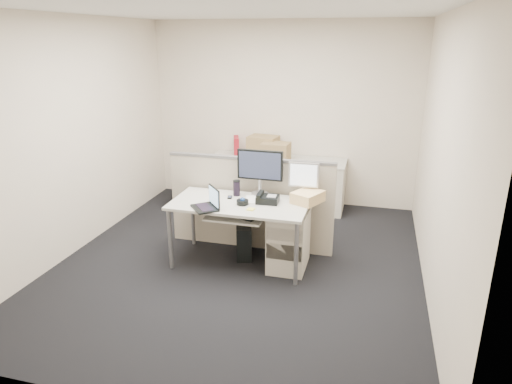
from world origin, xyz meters
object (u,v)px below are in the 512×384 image
(laptop, at_px, (204,199))
(desk_phone, at_px, (268,199))
(monitor_main, at_px, (260,173))
(desk, at_px, (240,208))

(laptop, height_order, desk_phone, laptop)
(monitor_main, bearing_deg, desk_phone, -56.76)
(laptop, bearing_deg, monitor_main, 102.86)
(desk, height_order, laptop, laptop)
(monitor_main, height_order, desk_phone, monitor_main)
(desk, distance_m, monitor_main, 0.48)
(monitor_main, relative_size, laptop, 1.75)
(desk_phone, bearing_deg, desk, -167.61)
(laptop, relative_size, desk_phone, 1.25)
(desk, xyz_separation_m, desk_phone, (0.30, 0.08, 0.10))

